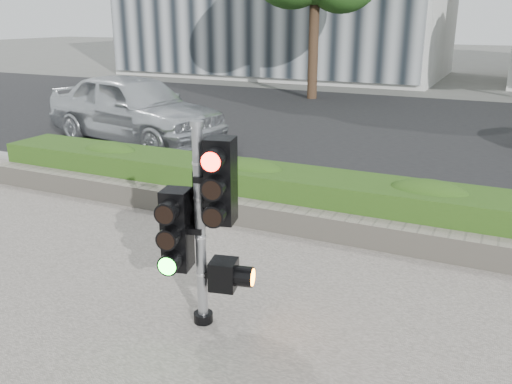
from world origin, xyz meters
The scene contains 7 objects.
ground centered at (0.00, 0.00, 0.00)m, with size 120.00×120.00×0.00m, color #51514C.
road centered at (0.00, 10.00, 0.01)m, with size 60.00×13.00×0.02m, color black.
curb centered at (0.00, 3.15, 0.06)m, with size 60.00×0.25×0.12m, color gray.
stone_wall centered at (0.00, 1.90, 0.20)m, with size 12.00×0.32×0.34m, color gray.
hedge centered at (0.00, 2.55, 0.37)m, with size 12.00×1.00×0.68m, color #4A7825.
traffic_signal centered at (-0.13, -0.68, 1.16)m, with size 0.74×0.60×2.04m.
car_silver centered at (-5.91, 5.74, 0.85)m, with size 1.96×4.86×1.66m, color silver.
Camera 1 is at (2.39, -4.80, 2.96)m, focal length 38.00 mm.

